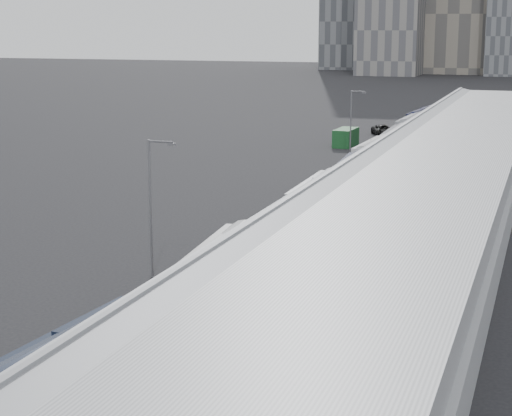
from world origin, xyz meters
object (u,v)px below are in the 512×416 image
at_px(bus_8, 412,130).
at_px(street_lamp_far, 352,118).
at_px(bus_1, 63,387).
at_px(bus_4, 317,202).
at_px(bus_3, 275,237).
at_px(bus_2, 217,281).
at_px(suv, 383,130).
at_px(bus_6, 375,158).
at_px(bus_9, 424,122).
at_px(bus_7, 396,144).
at_px(bus_5, 352,180).
at_px(street_lamp_near, 153,200).
at_px(shipping_container, 346,137).

height_order(bus_8, street_lamp_far, street_lamp_far).
bearing_deg(bus_1, bus_4, 95.37).
height_order(bus_3, bus_8, bus_8).
bearing_deg(bus_2, suv, 89.14).
height_order(bus_1, bus_8, bus_1).
relative_size(bus_6, bus_9, 0.93).
bearing_deg(bus_7, bus_1, -91.19).
bearing_deg(suv, bus_7, -99.24).
bearing_deg(bus_6, bus_8, 92.26).
bearing_deg(suv, bus_5, -107.60).
distance_m(bus_9, suv, 8.13).
bearing_deg(bus_2, bus_6, 85.99).
xyz_separation_m(bus_5, bus_6, (-0.76, 15.95, -0.01)).
distance_m(bus_3, bus_5, 25.76).
bearing_deg(bus_3, bus_6, 93.62).
bearing_deg(bus_2, street_lamp_near, 139.84).
height_order(bus_1, suv, bus_1).
distance_m(bus_7, bus_9, 26.54).
xyz_separation_m(street_lamp_far, suv, (-0.07, 23.00, -4.23)).
height_order(bus_4, bus_6, bus_6).
relative_size(bus_7, street_lamp_far, 1.46).
relative_size(bus_6, suv, 2.14).
bearing_deg(bus_1, bus_6, 95.64).
bearing_deg(bus_4, suv, 94.23).
relative_size(bus_3, suv, 2.05).
height_order(bus_4, bus_8, bus_8).
relative_size(bus_4, suv, 2.13).
distance_m(bus_7, suv, 21.56).
bearing_deg(street_lamp_near, bus_9, 86.37).
distance_m(bus_9, shipping_container, 21.86).
xyz_separation_m(bus_5, bus_8, (-0.79, 45.17, 0.05)).
relative_size(bus_6, bus_7, 1.01).
relative_size(bus_6, street_lamp_far, 1.48).
relative_size(bus_3, bus_8, 0.92).
xyz_separation_m(bus_5, bus_9, (-0.60, 56.04, 0.09)).
distance_m(bus_2, bus_4, 26.11).
xyz_separation_m(bus_8, bus_9, (0.19, 10.87, 0.04)).
bearing_deg(bus_7, bus_4, -91.14).
xyz_separation_m(bus_4, bus_5, (0.36, 12.34, 0.02)).
relative_size(bus_5, bus_7, 1.02).
xyz_separation_m(bus_5, street_lamp_far, (-6.19, 27.26, 3.47)).
distance_m(bus_2, bus_7, 67.94).
bearing_deg(street_lamp_near, bus_3, 52.19).
bearing_deg(bus_9, bus_1, -85.02).
bearing_deg(bus_4, bus_3, -89.78).
relative_size(bus_1, bus_7, 1.08).
distance_m(bus_6, street_lamp_near, 50.25).
xyz_separation_m(bus_3, street_lamp_near, (-6.27, -8.08, 4.02)).
bearing_deg(bus_3, shipping_container, 100.92).
distance_m(bus_3, street_lamp_near, 10.99).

